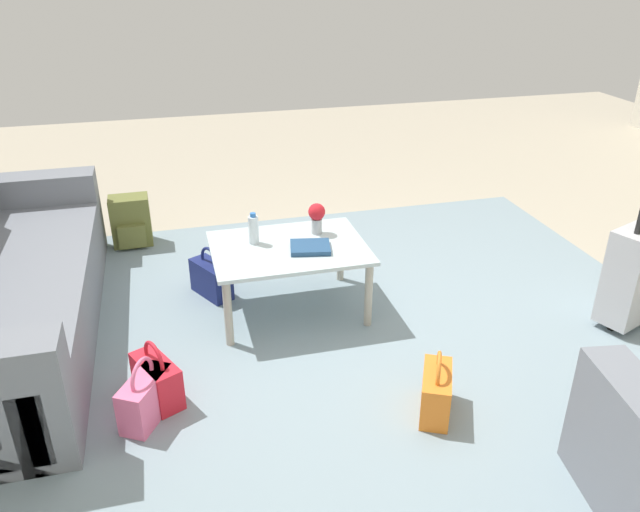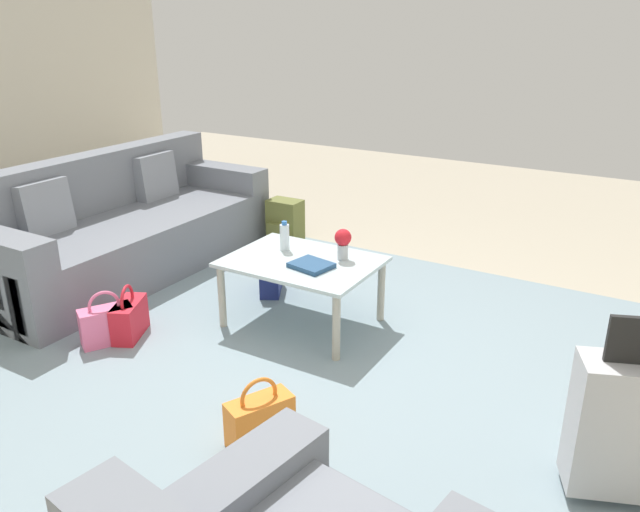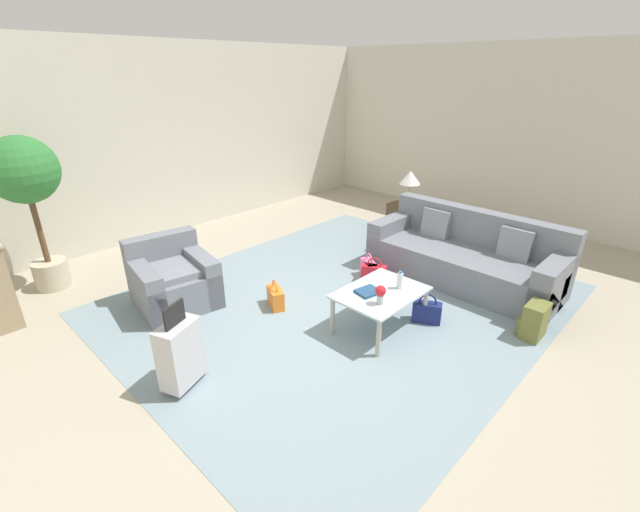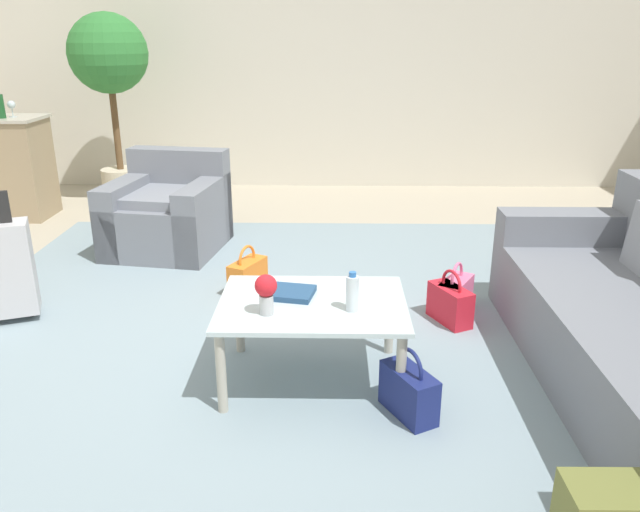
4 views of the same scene
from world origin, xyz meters
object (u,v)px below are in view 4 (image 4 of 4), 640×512
at_px(coffee_table_book, 290,293).
at_px(armchair, 170,215).
at_px(handbag_red, 450,304).
at_px(flower_vase, 266,291).
at_px(potted_ficus, 110,69).
at_px(water_bottle, 352,293).
at_px(handbag_pink, 455,295).
at_px(wine_glass_left_of_centre, 11,105).
at_px(wine_bottle_green, 0,106).
at_px(coffee_table, 313,312).
at_px(handbag_orange, 248,276).
at_px(handbag_navy, 409,391).

bearing_deg(coffee_table_book, armchair, 130.28).
height_order(armchair, handbag_red, armchair).
bearing_deg(flower_vase, potted_ficus, 117.22).
xyz_separation_m(water_bottle, handbag_pink, (0.71, 0.96, -0.42)).
bearing_deg(flower_vase, water_bottle, 6.79).
distance_m(flower_vase, potted_ficus, 4.41).
distance_m(water_bottle, handbag_pink, 1.27).
distance_m(wine_glass_left_of_centre, wine_bottle_green, 0.11).
relative_size(coffee_table, water_bottle, 4.72).
bearing_deg(handbag_red, handbag_pink, 66.65).
distance_m(coffee_table_book, flower_vase, 0.27).
bearing_deg(water_bottle, handbag_pink, 53.40).
xyz_separation_m(coffee_table, handbag_red, (0.85, 0.73, -0.27)).
xyz_separation_m(wine_bottle_green, potted_ficus, (0.83, 0.70, 0.29)).
bearing_deg(flower_vase, armchair, 114.82).
bearing_deg(water_bottle, handbag_orange, 118.68).
height_order(coffee_table, handbag_red, coffee_table).
bearing_deg(wine_bottle_green, water_bottle, -43.81).
xyz_separation_m(armchair, handbag_red, (2.14, -1.44, -0.16)).
relative_size(armchair, potted_ficus, 0.52).
height_order(flower_vase, handbag_red, flower_vase).
xyz_separation_m(flower_vase, handbag_pink, (1.13, 1.01, -0.45)).
xyz_separation_m(coffee_table, potted_ficus, (-2.20, 3.70, 1.01)).
bearing_deg(flower_vase, coffee_table_book, 66.50).
bearing_deg(handbag_navy, handbag_pink, 69.52).
relative_size(flower_vase, handbag_red, 0.57).
bearing_deg(wine_bottle_green, handbag_red, -30.32).
height_order(water_bottle, handbag_orange, water_bottle).
height_order(coffee_table, handbag_pink, coffee_table).
height_order(armchair, coffee_table, armchair).
bearing_deg(handbag_red, wine_bottle_green, 149.68).
bearing_deg(armchair, handbag_pink, -30.63).
distance_m(wine_bottle_green, handbag_orange, 3.27).
xyz_separation_m(water_bottle, coffee_table_book, (-0.32, 0.18, -0.08)).
height_order(handbag_red, handbag_navy, same).
distance_m(armchair, wine_bottle_green, 2.09).
relative_size(wine_bottle_green, handbag_red, 0.84).
relative_size(water_bottle, potted_ficus, 0.10).
bearing_deg(coffee_table_book, coffee_table, -22.72).
bearing_deg(handbag_orange, potted_ficus, 124.00).
bearing_deg(wine_glass_left_of_centre, water_bottle, -45.15).
bearing_deg(coffee_table_book, handbag_orange, 120.01).
distance_m(coffee_table_book, handbag_navy, 0.79).
xyz_separation_m(coffee_table_book, potted_ficus, (-2.08, 3.62, 0.93)).
bearing_deg(wine_glass_left_of_centre, flower_vase, -49.65).
relative_size(flower_vase, handbag_orange, 0.57).
distance_m(handbag_pink, handbag_orange, 1.45).
xyz_separation_m(flower_vase, potted_ficus, (-1.98, 3.85, 0.82)).
distance_m(water_bottle, wine_glass_left_of_centre, 4.53).
height_order(water_bottle, handbag_navy, water_bottle).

